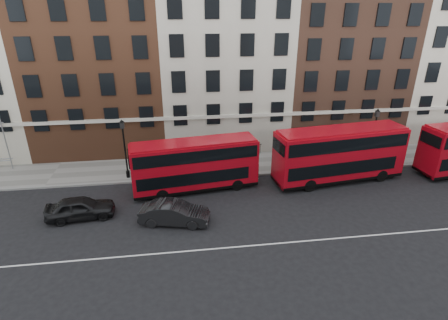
{
  "coord_description": "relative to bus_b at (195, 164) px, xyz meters",
  "views": [
    {
      "loc": [
        -4.98,
        -19.84,
        14.0
      ],
      "look_at": [
        -1.62,
        5.0,
        3.0
      ],
      "focal_mm": 28.0,
      "sensor_mm": 36.0,
      "label": 1
    }
  ],
  "objects": [
    {
      "name": "lamp_post_left",
      "position": [
        -5.79,
        2.75,
        0.78
      ],
      "size": [
        0.44,
        0.44,
        5.33
      ],
      "color": "black",
      "rests_on": "pavement"
    },
    {
      "name": "bus_c",
      "position": [
        12.33,
        -0.0,
        0.26
      ],
      "size": [
        11.6,
        4.18,
        4.77
      ],
      "rotation": [
        0.0,
        0.0,
        0.13
      ],
      "color": "#B50916",
      "rests_on": "ground"
    },
    {
      "name": "ground",
      "position": [
        3.9,
        -6.06,
        -2.3
      ],
      "size": [
        120.0,
        120.0,
        0.0
      ],
      "primitive_type": "plane",
      "color": "black",
      "rests_on": "ground"
    },
    {
      "name": "iron_railings",
      "position": [
        3.9,
        6.64,
        -1.65
      ],
      "size": [
        6.6,
        0.06,
        1.0
      ],
      "primitive_type": null,
      "color": "black",
      "rests_on": "pavement"
    },
    {
      "name": "lamp_post_right",
      "position": [
        17.1,
        3.06,
        0.78
      ],
      "size": [
        0.44,
        0.44,
        5.33
      ],
      "color": "black",
      "rests_on": "pavement"
    },
    {
      "name": "pavement",
      "position": [
        3.9,
        4.44,
        -2.23
      ],
      "size": [
        80.0,
        5.0,
        0.15
      ],
      "primitive_type": "cube",
      "color": "slate",
      "rests_on": "ground"
    },
    {
      "name": "bus_b",
      "position": [
        0.0,
        0.0,
        0.0
      ],
      "size": [
        10.45,
        3.83,
        4.29
      ],
      "rotation": [
        0.0,
        0.0,
        0.14
      ],
      "color": "#B50916",
      "rests_on": "ground"
    },
    {
      "name": "building_terrace",
      "position": [
        3.59,
        11.82,
        7.94
      ],
      "size": [
        64.0,
        11.95,
        22.0
      ],
      "color": "beige",
      "rests_on": "ground"
    },
    {
      "name": "car_front",
      "position": [
        -1.73,
        -4.79,
        -1.5
      ],
      "size": [
        5.1,
        2.69,
        1.6
      ],
      "primitive_type": "imported",
      "rotation": [
        0.0,
        0.0,
        1.35
      ],
      "color": "black",
      "rests_on": "ground"
    },
    {
      "name": "car_rear",
      "position": [
        -8.41,
        -3.2,
        -1.5
      ],
      "size": [
        4.91,
        2.4,
        1.61
      ],
      "primitive_type": "imported",
      "rotation": [
        0.0,
        0.0,
        1.68
      ],
      "color": "black",
      "rests_on": "ground"
    },
    {
      "name": "road_centre_line",
      "position": [
        3.9,
        -8.06,
        -2.3
      ],
      "size": [
        70.0,
        0.12,
        0.01
      ],
      "primitive_type": "cube",
      "color": "white",
      "rests_on": "ground"
    },
    {
      "name": "kerb",
      "position": [
        3.9,
        1.94,
        -2.22
      ],
      "size": [
        80.0,
        0.3,
        0.16
      ],
      "primitive_type": "cube",
      "color": "gray",
      "rests_on": "ground"
    }
  ]
}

